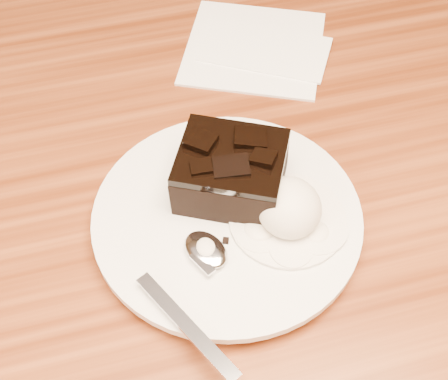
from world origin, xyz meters
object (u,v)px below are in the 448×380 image
object	(u,v)px
plate	(227,220)
brownie	(231,174)
ice_cream_scoop	(289,208)
napkin	(254,47)
spoon	(206,251)

from	to	relation	value
plate	brownie	xyz separation A→B (m)	(0.01, 0.03, 0.03)
plate	ice_cream_scoop	bearing A→B (deg)	-23.28
plate	napkin	size ratio (longest dim) A/B	1.57
brownie	spoon	world-z (taller)	brownie
plate	napkin	world-z (taller)	plate
brownie	napkin	xyz separation A→B (m)	(0.08, 0.20, -0.04)
brownie	napkin	size ratio (longest dim) A/B	0.60
spoon	napkin	world-z (taller)	spoon
brownie	ice_cream_scoop	size ratio (longest dim) A/B	1.54
spoon	napkin	distance (m)	0.29
brownie	ice_cream_scoop	bearing A→B (deg)	-51.00
spoon	brownie	bearing A→B (deg)	31.32
plate	brownie	bearing A→B (deg)	67.39
plate	napkin	bearing A→B (deg)	67.36
ice_cream_scoop	napkin	bearing A→B (deg)	79.30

